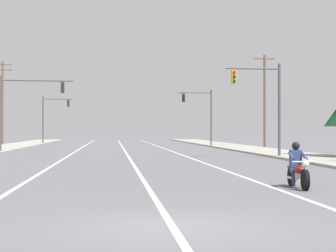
% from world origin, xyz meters
% --- Properties ---
extents(ground_plane, '(400.00, 400.00, 0.00)m').
position_xyz_m(ground_plane, '(0.00, 0.00, 0.00)').
color(ground_plane, '#5B5B60').
extents(lane_stripe_center, '(0.16, 100.00, 0.01)m').
position_xyz_m(lane_stripe_center, '(0.07, 45.00, 0.00)').
color(lane_stripe_center, beige).
rests_on(lane_stripe_center, ground).
extents(lane_stripe_left, '(0.16, 100.00, 0.01)m').
position_xyz_m(lane_stripe_left, '(-4.10, 45.00, 0.00)').
color(lane_stripe_left, beige).
rests_on(lane_stripe_left, ground).
extents(lane_stripe_right, '(0.16, 100.00, 0.01)m').
position_xyz_m(lane_stripe_right, '(4.04, 45.00, 0.00)').
color(lane_stripe_right, beige).
rests_on(lane_stripe_right, ground).
extents(sidewalk_kerb_right, '(4.40, 110.00, 0.14)m').
position_xyz_m(sidewalk_kerb_right, '(11.60, 40.00, 0.07)').
color(sidewalk_kerb_right, '#9E998E').
rests_on(sidewalk_kerb_right, ground).
extents(motorcycle_with_rider, '(0.70, 2.19, 1.46)m').
position_xyz_m(motorcycle_with_rider, '(4.79, 7.19, 0.59)').
color(motorcycle_with_rider, black).
rests_on(motorcycle_with_rider, ground).
extents(traffic_signal_near_right, '(3.71, 0.51, 6.20)m').
position_xyz_m(traffic_signal_near_right, '(8.92, 27.36, 4.02)').
color(traffic_signal_near_right, '#47474C').
rests_on(traffic_signal_near_right, ground).
extents(traffic_signal_near_left, '(5.91, 0.58, 6.20)m').
position_xyz_m(traffic_signal_near_left, '(-8.30, 38.45, 4.16)').
color(traffic_signal_near_left, '#47474C').
rests_on(traffic_signal_near_left, ground).
extents(traffic_signal_mid_right, '(3.68, 0.48, 6.20)m').
position_xyz_m(traffic_signal_mid_right, '(8.71, 53.32, 4.02)').
color(traffic_signal_mid_right, '#47474C').
rests_on(traffic_signal_mid_right, ground).
extents(traffic_signal_mid_left, '(3.95, 0.37, 6.20)m').
position_xyz_m(traffic_signal_mid_left, '(-8.93, 68.65, 4.04)').
color(traffic_signal_mid_left, '#47474C').
rests_on(traffic_signal_mid_left, ground).
extents(utility_pole_right_far, '(2.16, 0.26, 9.71)m').
position_xyz_m(utility_pole_right_far, '(14.98, 50.77, 5.07)').
color(utility_pole_right_far, brown).
rests_on(utility_pole_right_far, ground).
extents(utility_pole_left_far, '(2.35, 0.26, 10.30)m').
position_xyz_m(utility_pole_left_far, '(-14.54, 64.91, 5.55)').
color(utility_pole_left_far, brown).
rests_on(utility_pole_left_far, ground).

